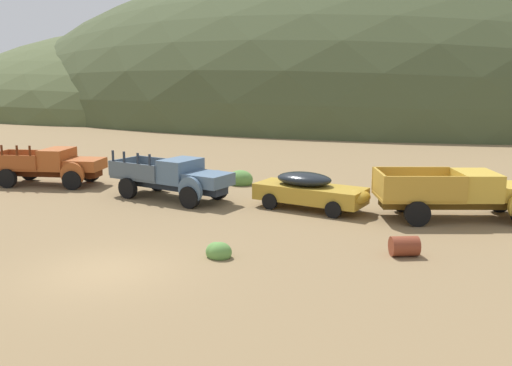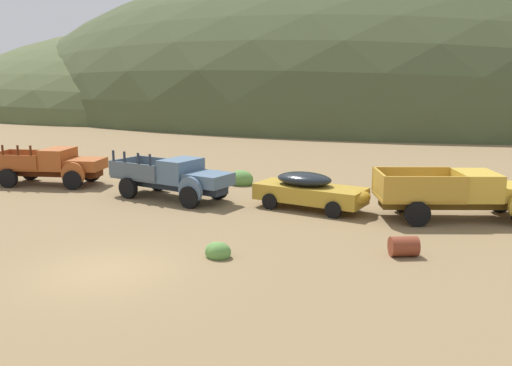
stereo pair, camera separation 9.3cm
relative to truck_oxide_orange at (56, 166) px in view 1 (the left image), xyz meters
The scene contains 10 objects.
ground_plane 14.25m from the truck_oxide_orange, 51.41° to the right, with size 300.00×300.00×0.00m, color olive.
hill_far_right 72.67m from the truck_oxide_orange, 103.95° to the left, with size 81.07×84.12×27.16m, color #4C5633.
hill_far_left 62.03m from the truck_oxide_orange, 76.30° to the left, with size 111.46×75.42×42.37m, color #424C2D.
truck_oxide_orange is the anchor object (origin of this frame).
truck_chalk_blue 7.64m from the truck_oxide_orange, 12.94° to the right, with size 6.24×3.72×2.16m.
car_mustard 13.77m from the truck_oxide_orange, ahead, with size 5.20×3.01×1.57m.
truck_faded_yellow 20.01m from the truck_oxide_orange, ahead, with size 6.88×3.73×1.91m.
oil_drum_tipped 18.90m from the truck_oxide_orange, 23.22° to the right, with size 1.02×0.88×0.64m.
bush_front_left 9.56m from the truck_oxide_orange, 14.82° to the left, with size 1.29×1.16×0.97m.
bush_back_edge 14.80m from the truck_oxide_orange, 37.73° to the right, with size 0.85×0.70×0.64m.
Camera 1 is at (8.14, -14.07, 5.72)m, focal length 39.58 mm.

